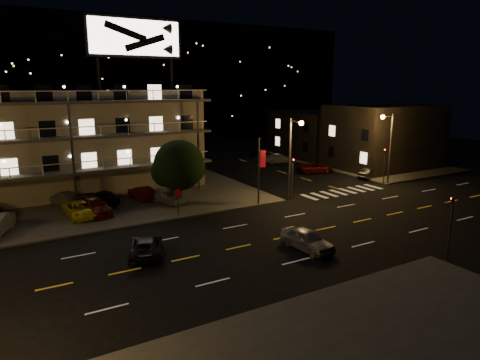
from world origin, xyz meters
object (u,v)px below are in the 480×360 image
side_car_0 (369,173)px  road_car_east (307,240)px  lot_car_2 (80,209)px  lot_car_4 (168,196)px  tree (179,167)px  lot_car_7 (65,198)px  road_car_west (146,246)px

side_car_0 → road_car_east: size_ratio=0.88×
lot_car_2 → lot_car_4: bearing=-4.2°
lot_car_2 → road_car_east: bearing=-57.9°
tree → lot_car_7: 11.14m
side_car_0 → road_car_west: size_ratio=0.81×
lot_car_4 → road_car_east: bearing=-92.1°
tree → lot_car_2: tree is taller
tree → lot_car_7: (-9.22, 5.48, -2.99)m
road_car_west → lot_car_7: bearing=-59.8°
lot_car_4 → side_car_0: 25.38m
road_car_east → road_car_west: road_car_east is taller
lot_car_4 → side_car_0: lot_car_4 is taller
lot_car_2 → side_car_0: bearing=-8.1°
road_car_east → tree: bearing=99.1°
lot_car_2 → lot_car_7: bearing=89.7°
lot_car_2 → road_car_east: (12.27, -15.25, -0.06)m
road_car_east → side_car_0: bearing=29.5°
lot_car_4 → lot_car_7: 9.52m
lot_car_4 → lot_car_7: (-8.53, 4.22, -0.04)m
tree → road_car_east: (3.56, -14.34, -3.07)m
lot_car_4 → road_car_west: bearing=-134.7°
lot_car_4 → road_car_west: 12.41m
side_car_0 → road_car_west: road_car_west is taller
road_car_east → road_car_west: size_ratio=0.92×
tree → side_car_0: (24.66, 0.07, -3.18)m
lot_car_4 → road_car_west: (-5.69, -11.02, -0.20)m
lot_car_2 → side_car_0: 33.38m
lot_car_7 → lot_car_4: bearing=137.0°
lot_car_4 → road_car_west: size_ratio=0.88×
lot_car_2 → road_car_east: road_car_east is taller
lot_car_7 → road_car_east: 23.59m
lot_car_7 → road_car_west: bearing=83.9°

